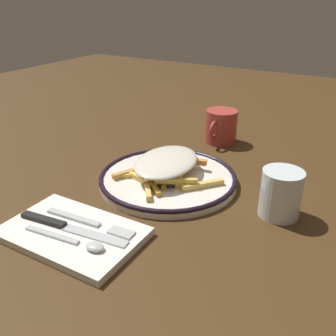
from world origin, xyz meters
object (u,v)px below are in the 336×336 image
(fries_heap, at_px, (166,165))
(knife, at_px, (63,226))
(fork, at_px, (89,222))
(coffee_mug, at_px, (219,126))
(plate, at_px, (168,178))
(water_glass, at_px, (281,193))
(napkin, at_px, (73,233))
(spoon, at_px, (77,242))

(fries_heap, height_order, knife, fries_heap)
(fork, distance_m, coffee_mug, 0.50)
(plate, relative_size, water_glass, 3.31)
(plate, distance_m, fries_heap, 0.03)
(coffee_mug, bearing_deg, knife, -5.77)
(plate, relative_size, fries_heap, 1.37)
(coffee_mug, bearing_deg, plate, 0.87)
(plate, relative_size, napkin, 1.26)
(fries_heap, xyz_separation_m, spoon, (0.27, 0.00, -0.02))
(knife, bearing_deg, fries_heap, 168.36)
(plate, bearing_deg, fries_heap, -95.24)
(plate, height_order, fries_heap, fries_heap)
(spoon, bearing_deg, fork, -157.06)
(napkin, bearing_deg, plate, 171.11)
(napkin, height_order, coffee_mug, coffee_mug)
(fries_heap, height_order, spoon, fries_heap)
(napkin, xyz_separation_m, knife, (0.00, -0.02, 0.01))
(spoon, bearing_deg, fries_heap, -179.66)
(plate, height_order, spoon, spoon)
(fork, bearing_deg, plate, 173.06)
(water_glass, bearing_deg, napkin, -48.79)
(water_glass, height_order, coffee_mug, same)
(fries_heap, relative_size, spoon, 1.41)
(plate, bearing_deg, spoon, -0.90)
(spoon, xyz_separation_m, water_glass, (-0.27, 0.24, 0.03))
(plate, relative_size, fork, 1.67)
(napkin, bearing_deg, water_glass, 131.21)
(napkin, relative_size, knife, 1.11)
(spoon, distance_m, water_glass, 0.36)
(knife, xyz_separation_m, spoon, (0.02, 0.05, 0.00))
(fries_heap, distance_m, coffee_mug, 0.28)
(fork, height_order, knife, knife)
(napkin, relative_size, spoon, 1.53)
(napkin, xyz_separation_m, fork, (-0.03, 0.01, 0.01))
(coffee_mug, bearing_deg, spoon, -0.01)
(fork, relative_size, coffee_mug, 1.57)
(napkin, distance_m, water_glass, 0.37)
(plate, distance_m, spoon, 0.27)
(fork, height_order, coffee_mug, coffee_mug)
(plate, bearing_deg, fork, -6.94)
(knife, xyz_separation_m, water_glass, (-0.25, 0.30, 0.03))
(fries_heap, xyz_separation_m, coffee_mug, (-0.28, 0.00, 0.00))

